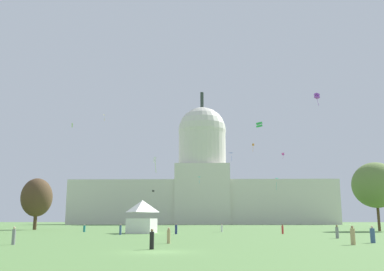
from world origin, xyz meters
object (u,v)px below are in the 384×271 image
kite_lime_mid (72,125)px  kite_black_low (153,191)px  event_tent (142,216)px  person_grey_near_tree_east (337,232)px  kite_orange_mid (253,145)px  capitol_building (202,187)px  tree_west_far (37,197)px  person_navy_near_tree_west (176,229)px  person_grey_back_center (14,236)px  kite_violet_mid (317,96)px  kite_white_low (155,161)px  person_white_edge_east (222,228)px  kite_cyan_mid (200,178)px  kite_blue_mid (231,154)px  person_red_mid_center (283,229)px  kite_turquoise_low (276,180)px  person_denim_mid_right (120,230)px  person_denim_front_left (373,235)px  person_black_mid_left (152,240)px  kite_green_mid (259,125)px  person_tan_edge_west (353,236)px  tree_east_mid (376,185)px  person_teal_lawn_far_left (84,228)px  kite_gold_high (106,117)px

kite_lime_mid → kite_black_low: bearing=168.4°
event_tent → person_grey_near_tree_east: bearing=-32.1°
kite_orange_mid → capitol_building: bearing=118.5°
tree_west_far → person_navy_near_tree_west: bearing=-40.4°
person_grey_back_center → kite_black_low: (-2.72, 134.88, 13.08)m
kite_violet_mid → kite_white_low: kite_violet_mid is taller
kite_orange_mid → person_white_edge_east: bearing=-95.4°
kite_cyan_mid → kite_lime_mid: 57.92m
person_grey_back_center → kite_blue_mid: (28.63, 123.90, 26.43)m
person_red_mid_center → kite_violet_mid: size_ratio=0.47×
kite_orange_mid → kite_lime_mid: size_ratio=2.37×
kite_lime_mid → kite_turquoise_low: bearing=122.0°
person_denim_mid_right → kite_lime_mid: kite_lime_mid is taller
person_denim_front_left → person_red_mid_center: bearing=36.5°
kite_white_low → person_black_mid_left: bearing=-45.1°
kite_green_mid → kite_orange_mid: bearing=138.2°
kite_green_mid → kite_blue_mid: bearing=146.1°
person_denim_mid_right → person_tan_edge_west: bearing=-82.0°
person_navy_near_tree_west → person_white_edge_east: (8.03, 13.25, -0.05)m
kite_orange_mid → kite_lime_mid: kite_orange_mid is taller
person_navy_near_tree_west → kite_violet_mid: 58.61m
person_tan_edge_west → kite_black_low: (-34.94, 134.37, 13.06)m
tree_east_mid → person_teal_lawn_far_left: 60.75m
person_grey_back_center → person_black_mid_left: person_grey_back_center is taller
capitol_building → kite_blue_mid: bearing=-78.5°
person_denim_front_left → kite_lime_mid: size_ratio=1.22×
person_navy_near_tree_west → person_tan_edge_west: person_tan_edge_west is taller
kite_turquoise_low → person_grey_back_center: bearing=17.8°
person_tan_edge_west → kite_cyan_mid: size_ratio=0.79×
kite_orange_mid → kite_violet_mid: bearing=-76.6°
person_black_mid_left → person_teal_lawn_far_left: person_black_mid_left is taller
event_tent → person_white_edge_east: size_ratio=4.72×
kite_orange_mid → kite_green_mid: size_ratio=2.16×
person_grey_near_tree_east → person_white_edge_east: 32.11m
kite_blue_mid → tree_west_far: bearing=49.8°
person_denim_mid_right → kite_black_low: kite_black_low is taller
kite_lime_mid → kite_white_low: size_ratio=0.37×
person_red_mid_center → person_teal_lawn_far_left: person_red_mid_center is taller
capitol_building → person_black_mid_left: bearing=-91.0°
kite_gold_high → kite_black_low: (16.09, 19.93, -26.51)m
person_denim_front_left → kite_white_low: (-28.75, 54.25, 15.10)m
tree_west_far → kite_violet_mid: size_ratio=3.62×
kite_gold_high → tree_west_far: bearing=-173.9°
person_white_edge_east → person_tan_edge_west: 44.98m
tree_east_mid → person_tan_edge_west: (-22.23, -50.19, -8.71)m
person_tan_edge_west → kite_blue_mid: 126.23m
tree_west_far → person_navy_near_tree_west: size_ratio=7.11×
tree_east_mid → person_grey_back_center: 74.91m
event_tent → kite_violet_mid: kite_violet_mid is taller
person_grey_near_tree_east → kite_cyan_mid: 115.89m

